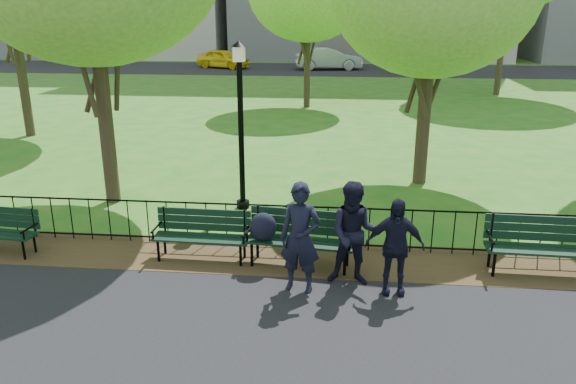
# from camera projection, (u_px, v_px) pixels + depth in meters

# --- Properties ---
(ground) EXTENTS (120.00, 120.00, 0.00)m
(ground) POSITION_uv_depth(u_px,v_px,m) (335.00, 300.00, 9.13)
(ground) COLOR #21661B
(dirt_strip) EXTENTS (60.00, 1.60, 0.01)m
(dirt_strip) POSITION_uv_depth(u_px,v_px,m) (337.00, 260.00, 10.54)
(dirt_strip) COLOR #352916
(dirt_strip) RESTS_ON ground
(far_street) EXTENTS (70.00, 9.00, 0.01)m
(far_street) POSITION_uv_depth(u_px,v_px,m) (344.00, 70.00, 42.18)
(far_street) COLOR black
(far_street) RESTS_ON ground
(iron_fence) EXTENTS (24.06, 0.06, 1.00)m
(iron_fence) POSITION_uv_depth(u_px,v_px,m) (338.00, 226.00, 10.86)
(iron_fence) COLOR black
(iron_fence) RESTS_ON ground
(park_bench_main) EXTENTS (2.01, 0.83, 1.11)m
(park_bench_main) POSITION_uv_depth(u_px,v_px,m) (283.00, 230.00, 10.16)
(park_bench_main) COLOR black
(park_bench_main) RESTS_ON ground
(park_bench_left_a) EXTENTS (1.81, 0.60, 1.02)m
(park_bench_left_a) POSITION_uv_depth(u_px,v_px,m) (202.00, 229.00, 10.49)
(park_bench_left_a) COLOR black
(park_bench_left_a) RESTS_ON ground
(park_bench_right_a) EXTENTS (1.98, 0.67, 1.11)m
(park_bench_right_a) POSITION_uv_depth(u_px,v_px,m) (543.00, 240.00, 9.90)
(park_bench_right_a) COLOR black
(park_bench_right_a) RESTS_ON ground
(lamppost) EXTENTS (0.35, 0.35, 3.84)m
(lamppost) POSITION_uv_depth(u_px,v_px,m) (241.00, 121.00, 12.67)
(lamppost) COLOR black
(lamppost) RESTS_ON ground
(person_left) EXTENTS (0.76, 0.57, 1.87)m
(person_left) POSITION_uv_depth(u_px,v_px,m) (300.00, 238.00, 9.17)
(person_left) COLOR black
(person_left) RESTS_ON asphalt_path
(person_mid) EXTENTS (0.90, 0.51, 1.81)m
(person_mid) POSITION_uv_depth(u_px,v_px,m) (355.00, 234.00, 9.41)
(person_mid) COLOR black
(person_mid) RESTS_ON asphalt_path
(person_right) EXTENTS (0.96, 0.40, 1.65)m
(person_right) POSITION_uv_depth(u_px,v_px,m) (395.00, 246.00, 9.14)
(person_right) COLOR black
(person_right) RESTS_ON asphalt_path
(taxi) EXTENTS (4.53, 3.23, 1.43)m
(taxi) POSITION_uv_depth(u_px,v_px,m) (223.00, 59.00, 42.91)
(taxi) COLOR yellow
(taxi) RESTS_ON far_street
(sedan_silver) EXTENTS (5.16, 2.44, 1.64)m
(sedan_silver) POSITION_uv_depth(u_px,v_px,m) (329.00, 58.00, 41.83)
(sedan_silver) COLOR #A2A4A9
(sedan_silver) RESTS_ON far_street
(sedan_dark) EXTENTS (5.16, 3.68, 1.39)m
(sedan_dark) POSITION_uv_depth(u_px,v_px,m) (430.00, 62.00, 40.66)
(sedan_dark) COLOR black
(sedan_dark) RESTS_ON far_street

